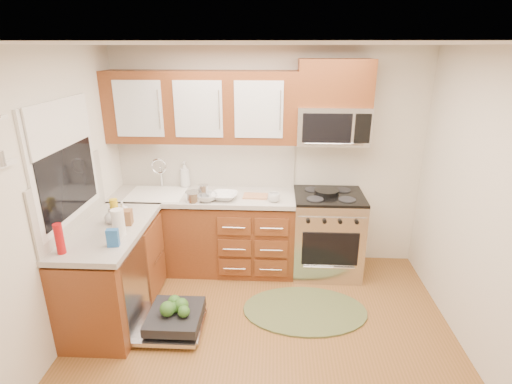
# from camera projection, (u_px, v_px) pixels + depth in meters

# --- Properties ---
(floor) EXTENTS (3.50, 3.50, 0.00)m
(floor) POSITION_uv_depth(u_px,v_px,m) (263.00, 356.00, 3.41)
(floor) COLOR brown
(floor) RESTS_ON ground
(ceiling) EXTENTS (3.50, 3.50, 0.00)m
(ceiling) POSITION_uv_depth(u_px,v_px,m) (265.00, 44.00, 2.55)
(ceiling) COLOR white
(ceiling) RESTS_ON ground
(wall_back) EXTENTS (3.50, 0.04, 2.50)m
(wall_back) POSITION_uv_depth(u_px,v_px,m) (269.00, 160.00, 4.62)
(wall_back) COLOR silver
(wall_back) RESTS_ON ground
(wall_left) EXTENTS (0.04, 3.50, 2.50)m
(wall_left) POSITION_uv_depth(u_px,v_px,m) (36.00, 218.00, 3.06)
(wall_left) COLOR silver
(wall_left) RESTS_ON ground
(wall_right) EXTENTS (0.04, 3.50, 2.50)m
(wall_right) POSITION_uv_depth(u_px,v_px,m) (504.00, 227.00, 2.90)
(wall_right) COLOR silver
(wall_right) RESTS_ON ground
(base_cabinet_back) EXTENTS (2.05, 0.60, 0.85)m
(base_cabinet_back) POSITION_uv_depth(u_px,v_px,m) (205.00, 234.00, 4.66)
(base_cabinet_back) COLOR #643016
(base_cabinet_back) RESTS_ON ground
(base_cabinet_left) EXTENTS (0.60, 1.25, 0.85)m
(base_cabinet_left) POSITION_uv_depth(u_px,v_px,m) (114.00, 275.00, 3.82)
(base_cabinet_left) COLOR #643016
(base_cabinet_left) RESTS_ON ground
(countertop_back) EXTENTS (2.07, 0.64, 0.05)m
(countertop_back) POSITION_uv_depth(u_px,v_px,m) (203.00, 196.00, 4.48)
(countertop_back) COLOR beige
(countertop_back) RESTS_ON base_cabinet_back
(countertop_left) EXTENTS (0.64, 1.27, 0.05)m
(countertop_left) POSITION_uv_depth(u_px,v_px,m) (109.00, 230.00, 3.66)
(countertop_left) COLOR beige
(countertop_left) RESTS_ON base_cabinet_left
(backsplash_back) EXTENTS (2.05, 0.02, 0.57)m
(backsplash_back) POSITION_uv_depth(u_px,v_px,m) (206.00, 163.00, 4.65)
(backsplash_back) COLOR #B0AA9E
(backsplash_back) RESTS_ON ground
(backsplash_left) EXTENTS (0.02, 1.25, 0.57)m
(backsplash_left) POSITION_uv_depth(u_px,v_px,m) (72.00, 198.00, 3.57)
(backsplash_left) COLOR #B0AA9E
(backsplash_left) RESTS_ON ground
(upper_cabinets) EXTENTS (2.05, 0.35, 0.75)m
(upper_cabinets) POSITION_uv_depth(u_px,v_px,m) (201.00, 107.00, 4.28)
(upper_cabinets) COLOR #643016
(upper_cabinets) RESTS_ON ground
(cabinet_over_mw) EXTENTS (0.76, 0.35, 0.47)m
(cabinet_over_mw) POSITION_uv_depth(u_px,v_px,m) (335.00, 82.00, 4.12)
(cabinet_over_mw) COLOR #643016
(cabinet_over_mw) RESTS_ON ground
(range) EXTENTS (0.76, 0.64, 0.95)m
(range) POSITION_uv_depth(u_px,v_px,m) (327.00, 234.00, 4.55)
(range) COLOR silver
(range) RESTS_ON ground
(microwave) EXTENTS (0.76, 0.38, 0.40)m
(microwave) POSITION_uv_depth(u_px,v_px,m) (332.00, 125.00, 4.25)
(microwave) COLOR silver
(microwave) RESTS_ON ground
(sink) EXTENTS (0.62, 0.50, 0.26)m
(sink) POSITION_uv_depth(u_px,v_px,m) (158.00, 204.00, 4.52)
(sink) COLOR white
(sink) RESTS_ON ground
(dishwasher) EXTENTS (0.70, 0.60, 0.20)m
(dishwasher) POSITION_uv_depth(u_px,v_px,m) (171.00, 320.00, 3.70)
(dishwasher) COLOR silver
(dishwasher) RESTS_ON ground
(window) EXTENTS (0.03, 1.05, 1.05)m
(window) POSITION_uv_depth(u_px,v_px,m) (64.00, 162.00, 3.43)
(window) COLOR white
(window) RESTS_ON ground
(window_blind) EXTENTS (0.02, 0.96, 0.40)m
(window_blind) POSITION_uv_depth(u_px,v_px,m) (61.00, 124.00, 3.31)
(window_blind) COLOR white
(window_blind) RESTS_ON ground
(rug) EXTENTS (1.44, 1.20, 0.02)m
(rug) POSITION_uv_depth(u_px,v_px,m) (305.00, 310.00, 3.98)
(rug) COLOR #656B3D
(rug) RESTS_ON ground
(skillet) EXTENTS (0.35, 0.35, 0.05)m
(skillet) POSITION_uv_depth(u_px,v_px,m) (327.00, 192.00, 4.40)
(skillet) COLOR black
(skillet) RESTS_ON range
(stock_pot) EXTENTS (0.24, 0.24, 0.11)m
(stock_pot) POSITION_uv_depth(u_px,v_px,m) (194.00, 197.00, 4.25)
(stock_pot) COLOR silver
(stock_pot) RESTS_ON countertop_back
(cutting_board) EXTENTS (0.28, 0.19, 0.02)m
(cutting_board) POSITION_uv_depth(u_px,v_px,m) (255.00, 196.00, 4.39)
(cutting_board) COLOR tan
(cutting_board) RESTS_ON countertop_back
(canister) EXTENTS (0.12, 0.12, 0.18)m
(canister) POSITION_uv_depth(u_px,v_px,m) (204.00, 193.00, 4.26)
(canister) COLOR silver
(canister) RESTS_ON countertop_back
(paper_towel_roll) EXTENTS (0.11, 0.11, 0.24)m
(paper_towel_roll) POSITION_uv_depth(u_px,v_px,m) (118.00, 222.00, 3.47)
(paper_towel_roll) COLOR white
(paper_towel_roll) RESTS_ON countertop_left
(mustard_bottle) EXTENTS (0.07, 0.07, 0.23)m
(mustard_bottle) POSITION_uv_depth(u_px,v_px,m) (114.00, 211.00, 3.73)
(mustard_bottle) COLOR gold
(mustard_bottle) RESTS_ON countertop_left
(red_bottle) EXTENTS (0.07, 0.07, 0.26)m
(red_bottle) POSITION_uv_depth(u_px,v_px,m) (59.00, 239.00, 3.16)
(red_bottle) COLOR #A60D10
(red_bottle) RESTS_ON countertop_left
(wooden_box) EXTENTS (0.15, 0.12, 0.14)m
(wooden_box) POSITION_uv_depth(u_px,v_px,m) (124.00, 217.00, 3.70)
(wooden_box) COLOR brown
(wooden_box) RESTS_ON countertop_left
(blue_carton) EXTENTS (0.10, 0.07, 0.15)m
(blue_carton) POSITION_uv_depth(u_px,v_px,m) (113.00, 238.00, 3.29)
(blue_carton) COLOR #21579E
(blue_carton) RESTS_ON countertop_left
(bowl_a) EXTENTS (0.31, 0.31, 0.07)m
(bowl_a) POSITION_uv_depth(u_px,v_px,m) (224.00, 196.00, 4.32)
(bowl_a) COLOR #999999
(bowl_a) RESTS_ON countertop_back
(bowl_b) EXTENTS (0.27, 0.27, 0.08)m
(bowl_b) POSITION_uv_depth(u_px,v_px,m) (206.00, 197.00, 4.28)
(bowl_b) COLOR #999999
(bowl_b) RESTS_ON countertop_back
(cup) EXTENTS (0.14, 0.14, 0.10)m
(cup) POSITION_uv_depth(u_px,v_px,m) (274.00, 197.00, 4.24)
(cup) COLOR #999999
(cup) RESTS_ON countertop_back
(soap_bottle_a) EXTENTS (0.13, 0.13, 0.31)m
(soap_bottle_a) POSITION_uv_depth(u_px,v_px,m) (185.00, 174.00, 4.66)
(soap_bottle_a) COLOR #999999
(soap_bottle_a) RESTS_ON countertop_back
(soap_bottle_b) EXTENTS (0.11, 0.11, 0.19)m
(soap_bottle_b) POSITION_uv_depth(u_px,v_px,m) (123.00, 211.00, 3.77)
(soap_bottle_b) COLOR #999999
(soap_bottle_b) RESTS_ON countertop_left
(soap_bottle_c) EXTENTS (0.13, 0.13, 0.15)m
(soap_bottle_c) POSITION_uv_depth(u_px,v_px,m) (111.00, 215.00, 3.72)
(soap_bottle_c) COLOR #999999
(soap_bottle_c) RESTS_ON countertop_left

